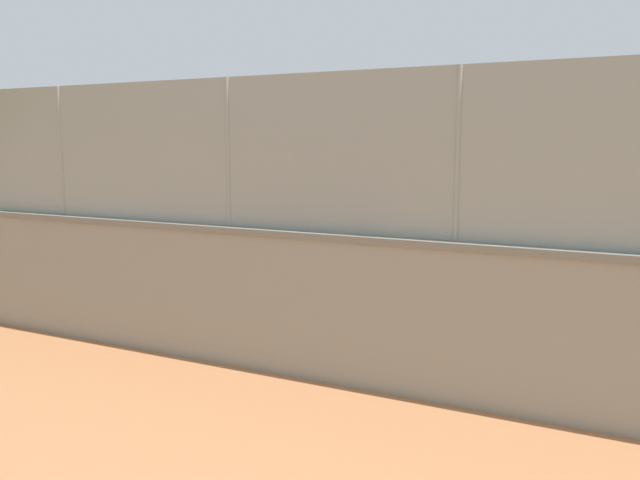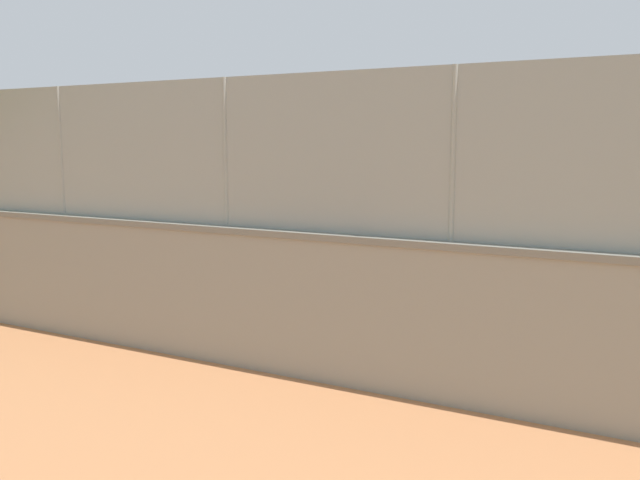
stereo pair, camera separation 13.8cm
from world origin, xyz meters
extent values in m
plane|color=#B27247|center=(0.00, 0.00, 0.00)|extent=(260.00, 260.00, 0.00)
cube|color=gray|center=(-2.49, 10.02, 0.88)|extent=(27.72, 0.75, 1.75)
cube|color=slate|center=(-2.49, 10.02, 1.79)|extent=(27.72, 0.81, 0.08)
cube|color=gray|center=(-2.49, 10.02, 2.78)|extent=(27.16, 0.42, 1.90)
cylinder|color=gray|center=(-4.00, 9.99, 2.78)|extent=(0.07, 0.07, 1.90)
cylinder|color=gray|center=(-0.99, 10.04, 2.78)|extent=(0.07, 0.07, 1.90)
cylinder|color=gray|center=(2.03, 10.08, 2.78)|extent=(0.07, 0.07, 1.90)
cylinder|color=#591919|center=(-1.91, 3.22, 0.40)|extent=(0.18, 0.18, 0.80)
cylinder|color=#591919|center=(-2.10, 3.17, 0.40)|extent=(0.18, 0.18, 0.80)
cylinder|color=orange|center=(-2.00, 3.20, 1.10)|extent=(0.41, 0.41, 0.59)
cylinder|color=#936B4C|center=(-1.72, 3.32, 1.22)|extent=(0.22, 0.57, 0.17)
cylinder|color=#936B4C|center=(-2.37, 3.42, 1.22)|extent=(0.22, 0.57, 0.17)
sphere|color=#936B4C|center=(-2.00, 3.20, 1.51)|extent=(0.23, 0.23, 0.23)
cylinder|color=red|center=(-2.00, 3.20, 1.60)|extent=(0.29, 0.29, 0.05)
cylinder|color=black|center=(-2.41, 3.59, 1.22)|extent=(0.10, 0.30, 0.04)
ellipsoid|color=#333338|center=(-2.46, 3.81, 1.22)|extent=(0.10, 0.30, 0.24)
cylinder|color=navy|center=(-0.81, 5.41, 0.39)|extent=(0.20, 0.20, 0.78)
cylinder|color=navy|center=(-0.99, 5.49, 0.39)|extent=(0.20, 0.20, 0.78)
cylinder|color=orange|center=(-0.90, 5.45, 1.07)|extent=(0.45, 0.45, 0.58)
cylinder|color=tan|center=(-0.61, 5.37, 1.19)|extent=(0.31, 0.54, 0.17)
cylinder|color=tan|center=(-1.05, 5.85, 1.19)|extent=(0.31, 0.54, 0.17)
sphere|color=tan|center=(-0.90, 5.45, 1.47)|extent=(0.22, 0.22, 0.22)
cylinder|color=red|center=(-0.90, 5.45, 1.57)|extent=(0.31, 0.31, 0.05)
cylinder|color=black|center=(-0.97, 6.01, 1.19)|extent=(0.16, 0.29, 0.04)
ellipsoid|color=#333338|center=(-0.88, 6.21, 1.19)|extent=(0.15, 0.29, 0.24)
cylinder|color=black|center=(4.01, 5.64, 0.37)|extent=(0.18, 0.18, 0.74)
cylinder|color=black|center=(3.96, 5.83, 0.37)|extent=(0.18, 0.18, 0.74)
cylinder|color=white|center=(3.99, 5.74, 1.02)|extent=(0.41, 0.41, 0.55)
cylinder|color=brown|center=(4.11, 5.47, 1.13)|extent=(0.53, 0.22, 0.16)
cylinder|color=brown|center=(4.21, 6.09, 1.13)|extent=(0.53, 0.22, 0.16)
sphere|color=brown|center=(3.99, 5.74, 1.40)|extent=(0.21, 0.21, 0.21)
cylinder|color=navy|center=(3.99, 5.74, 1.49)|extent=(0.27, 0.27, 0.05)
sphere|color=white|center=(-3.32, 5.44, 0.07)|extent=(0.14, 0.14, 0.14)
camera|label=1|loc=(-6.23, 17.25, 2.90)|focal=38.30mm
camera|label=2|loc=(-6.35, 17.19, 2.90)|focal=38.30mm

